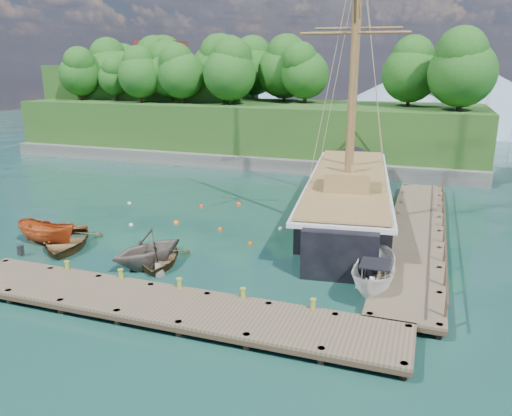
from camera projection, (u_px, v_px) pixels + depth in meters
The scene contains 24 objects.
ground at pixel (191, 255), 27.36m from camera, with size 160.00×160.00×0.00m, color #183E39.
dock_near at pixel (164, 305), 20.71m from camera, with size 20.00×3.20×1.10m.
dock_east at pixel (416, 231), 29.90m from camera, with size 3.20×24.00×1.10m.
bollard_0 at pixel (69, 281), 24.01m from camera, with size 0.26×0.26×0.45m, color olive.
bollard_1 at pixel (122, 290), 23.06m from camera, with size 0.26×0.26×0.45m, color olive.
bollard_2 at pixel (180, 300), 22.10m from camera, with size 0.26×0.26×0.45m, color olive.
bollard_3 at pixel (243, 311), 21.14m from camera, with size 0.26×0.26×0.45m, color olive.
bollard_4 at pixel (312, 322), 20.18m from camera, with size 0.26×0.26×0.45m, color olive.
rowboat_0 at pixel (67, 247), 28.51m from camera, with size 3.58×5.01×1.04m, color brown.
rowboat_1 at pixel (149, 266), 25.86m from camera, with size 3.49×4.05×2.13m, color #6F645B.
rowboat_2 at pixel (158, 263), 26.19m from camera, with size 3.11×4.35×0.90m, color brown.
motorboat_orange at pixel (49, 244), 28.98m from camera, with size 1.53×4.06×1.57m, color #C5511E.
cabin_boat_white at pixel (373, 292), 22.85m from camera, with size 1.83×4.86×1.88m, color white.
schooner at pixel (348, 199), 34.08m from camera, with size 7.92×28.74×21.31m.
mooring_buoy_0 at pixel (131, 225), 32.34m from camera, with size 0.29×0.29×0.29m, color silver.
mooring_buoy_1 at pixel (176, 223), 32.78m from camera, with size 0.37×0.37×0.37m, color orange.
mooring_buoy_2 at pixel (220, 230), 31.47m from camera, with size 0.31×0.31×0.31m, color #CF4E00.
mooring_buoy_3 at pixel (281, 229), 31.60m from camera, with size 0.31×0.31×0.31m, color silver.
mooring_buoy_4 at pixel (201, 207), 36.58m from camera, with size 0.33×0.33×0.33m, color red.
mooring_buoy_5 at pixel (239, 205), 37.18m from camera, with size 0.35×0.35×0.35m, color #F74710.
mooring_buoy_6 at pixel (129, 204), 37.39m from camera, with size 0.28×0.28×0.28m, color silver.
mooring_buoy_7 at pixel (250, 244), 29.01m from camera, with size 0.27×0.27×0.27m, color #D94900.
headland at pixel (211, 105), 58.36m from camera, with size 51.00×19.31×12.90m.
distant_ridge at pixel (390, 98), 88.21m from camera, with size 117.00×40.00×10.00m.
Camera 1 is at (11.87, -22.93, 10.04)m, focal length 35.00 mm.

